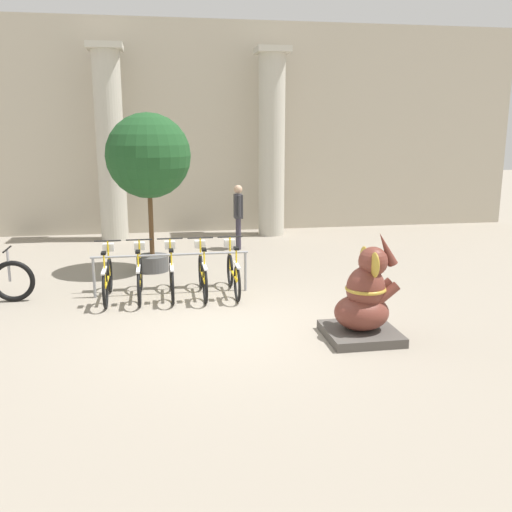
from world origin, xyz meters
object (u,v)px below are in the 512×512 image
Objects in this scene: bicycle_1 at (140,276)px; bicycle_4 at (233,272)px; bicycle_3 at (203,274)px; potted_tree at (148,159)px; bicycle_2 at (171,275)px; person_pedestrian at (238,211)px; elephant_statue at (365,302)px; bicycle_0 at (108,278)px.

bicycle_4 is at bearing -0.35° from bicycle_1.
bicycle_3 is 2.97m from potted_tree.
bicycle_3 and bicycle_4 have the same top height.
bicycle_2 is at bearing 179.02° from bicycle_4.
person_pedestrian is (2.36, 3.93, 0.58)m from bicycle_1.
bicycle_4 is 1.02× the size of person_pedestrian.
person_pedestrian is (0.66, 3.94, 0.58)m from bicycle_4.
bicycle_3 is 0.57m from bicycle_4.
bicycle_1 is at bearing -96.12° from potted_tree.
bicycle_2 is 3.80m from elephant_statue.
bicycle_4 is 3.08m from elephant_statue.
bicycle_4 is at bearing 121.02° from elephant_statue.
bicycle_0 is at bearing -178.48° from bicycle_1.
bicycle_3 is (0.57, -0.03, 0.00)m from bicycle_2.
bicycle_0 is at bearing 145.73° from elephant_statue.
bicycle_0 is 1.00× the size of bicycle_4.
potted_tree reaches higher than bicycle_4.
person_pedestrian is at bearing 59.02° from bicycle_1.
person_pedestrian reaches higher than elephant_statue.
bicycle_2 is (0.57, 0.01, 0.00)m from bicycle_1.
bicycle_0 and bicycle_3 have the same top height.
person_pedestrian is at bearing 98.03° from elephant_statue.
potted_tree reaches higher than elephant_statue.
bicycle_2 is at bearing 1.22° from bicycle_0.
bicycle_2 is at bearing 177.44° from bicycle_3.
bicycle_0 is 2.27m from bicycle_4.
bicycle_2 is 2.83m from potted_tree.
bicycle_0 is 1.00× the size of bicycle_1.
bicycle_0 is 0.57m from bicycle_1.
bicycle_4 is at bearing -0.98° from bicycle_2.
bicycle_2 is at bearing 135.72° from elephant_statue.
person_pedestrian is (-0.93, 6.57, 0.43)m from elephant_statue.
bicycle_1 is 1.04× the size of elephant_statue.
bicycle_1 is at bearing 179.18° from bicycle_3.
potted_tree is at bearing 123.65° from elephant_statue.
bicycle_1 is 1.00× the size of bicycle_4.
bicycle_1 is at bearing 1.52° from bicycle_0.
bicycle_1 is 0.50× the size of potted_tree.
bicycle_1 is 1.71m from bicycle_4.
elephant_statue is (1.58, -2.63, 0.15)m from bicycle_4.
bicycle_2 is 1.00× the size of bicycle_3.
bicycle_3 is 4.17m from person_pedestrian.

